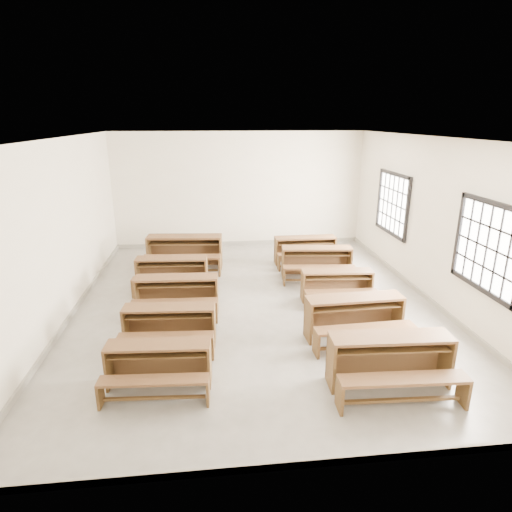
{
  "coord_description": "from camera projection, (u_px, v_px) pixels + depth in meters",
  "views": [
    {
      "loc": [
        -0.87,
        -7.77,
        3.52
      ],
      "look_at": [
        0.0,
        0.0,
        1.0
      ],
      "focal_mm": 30.0,
      "sensor_mm": 36.0,
      "label": 1
    }
  ],
  "objects": [
    {
      "name": "room",
      "position": [
        261.0,
        197.0,
        7.88
      ],
      "size": [
        8.5,
        8.5,
        3.2
      ],
      "color": "gray",
      "rests_on": "ground"
    },
    {
      "name": "desk_set_0",
      "position": [
        158.0,
        363.0,
        5.79
      ],
      "size": [
        1.45,
        0.82,
        0.63
      ],
      "rotation": [
        0.0,
        0.0,
        -0.06
      ],
      "color": "brown",
      "rests_on": "ground"
    },
    {
      "name": "desk_set_1",
      "position": [
        169.0,
        323.0,
        6.87
      ],
      "size": [
        1.51,
        0.85,
        0.66
      ],
      "rotation": [
        0.0,
        0.0,
        -0.07
      ],
      "color": "brown",
      "rests_on": "ground"
    },
    {
      "name": "desk_set_2",
      "position": [
        177.0,
        292.0,
        8.05
      ],
      "size": [
        1.59,
        0.88,
        0.7
      ],
      "rotation": [
        0.0,
        0.0,
        -0.05
      ],
      "color": "brown",
      "rests_on": "ground"
    },
    {
      "name": "desk_set_3",
      "position": [
        172.0,
        271.0,
        9.2
      ],
      "size": [
        1.56,
        0.88,
        0.68
      ],
      "rotation": [
        0.0,
        0.0,
        -0.06
      ],
      "color": "brown",
      "rests_on": "ground"
    },
    {
      "name": "desk_set_4",
      "position": [
        185.0,
        250.0,
        10.41
      ],
      "size": [
        1.88,
        1.09,
        0.81
      ],
      "rotation": [
        0.0,
        0.0,
        -0.09
      ],
      "color": "brown",
      "rests_on": "ground"
    },
    {
      "name": "desk_set_5",
      "position": [
        391.0,
        358.0,
        5.78
      ],
      "size": [
        1.69,
        0.93,
        0.74
      ],
      "rotation": [
        0.0,
        0.0,
        -0.04
      ],
      "color": "brown",
      "rests_on": "ground"
    },
    {
      "name": "desk_set_6",
      "position": [
        355.0,
        315.0,
        7.08
      ],
      "size": [
        1.65,
        0.91,
        0.73
      ],
      "rotation": [
        0.0,
        0.0,
        0.05
      ],
      "color": "brown",
      "rests_on": "ground"
    },
    {
      "name": "desk_set_7",
      "position": [
        337.0,
        284.0,
        8.56
      ],
      "size": [
        1.45,
        0.82,
        0.63
      ],
      "rotation": [
        0.0,
        0.0,
        -0.06
      ],
      "color": "brown",
      "rests_on": "ground"
    },
    {
      "name": "desk_set_8",
      "position": [
        317.0,
        260.0,
        9.81
      ],
      "size": [
        1.67,
        0.99,
        0.72
      ],
      "rotation": [
        0.0,
        0.0,
        -0.11
      ],
      "color": "brown",
      "rests_on": "ground"
    },
    {
      "name": "desk_set_9",
      "position": [
        305.0,
        248.0,
        10.77
      ],
      "size": [
        1.53,
        0.8,
        0.69
      ],
      "rotation": [
        0.0,
        0.0,
        0.0
      ],
      "color": "brown",
      "rests_on": "ground"
    }
  ]
}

